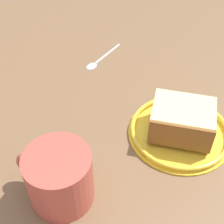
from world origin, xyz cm
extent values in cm
cube|color=brown|center=(0.00, 0.00, -1.75)|extent=(117.96, 117.96, 3.50)
cylinder|color=yellow|center=(-7.71, -1.89, 0.36)|extent=(18.36, 18.36, 0.72)
torus|color=yellow|center=(-7.71, -1.89, 1.10)|extent=(17.64, 17.64, 0.75)
cube|color=brown|center=(-7.71, -1.89, 1.02)|extent=(12.66, 11.26, 0.60)
cube|color=beige|center=(-7.71, -1.89, 3.91)|extent=(12.66, 11.26, 5.18)
cube|color=brown|center=(-9.32, 2.04, 3.91)|extent=(9.91, 4.51, 5.18)
cylinder|color=#BF4C3F|center=(1.02, 19.62, 4.54)|extent=(9.67, 9.67, 9.08)
cylinder|color=black|center=(1.02, 19.62, 7.34)|extent=(8.51, 8.51, 0.40)
torus|color=#BF4C3F|center=(5.76, 20.54, 4.54)|extent=(5.31, 2.14, 5.18)
ellipsoid|color=silver|center=(17.58, -8.66, 0.40)|extent=(2.02, 3.01, 0.80)
cylinder|color=silver|center=(17.54, -14.82, 0.25)|extent=(0.55, 9.32, 0.50)
camera|label=1|loc=(-20.59, 37.06, 44.23)|focal=52.53mm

